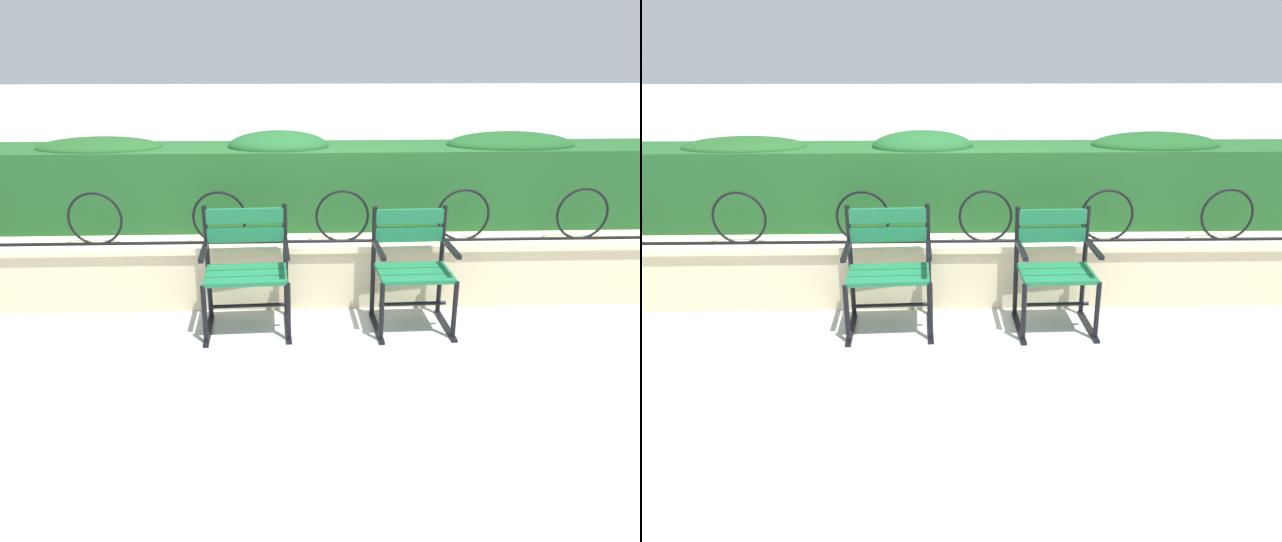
% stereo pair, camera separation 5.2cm
% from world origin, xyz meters
% --- Properties ---
extents(ground_plane, '(60.00, 60.00, 0.00)m').
position_xyz_m(ground_plane, '(0.00, 0.00, 0.00)').
color(ground_plane, '#ADADA8').
extents(stone_wall, '(6.72, 0.41, 0.53)m').
position_xyz_m(stone_wall, '(0.00, 0.92, 0.27)').
color(stone_wall, beige).
rests_on(stone_wall, ground).
extents(iron_arch_fence, '(6.19, 0.02, 0.42)m').
position_xyz_m(iron_arch_fence, '(-0.23, 0.84, 0.71)').
color(iron_arch_fence, black).
rests_on(iron_arch_fence, stone_wall).
extents(hedge_row, '(6.58, 0.68, 0.79)m').
position_xyz_m(hedge_row, '(0.01, 1.43, 0.89)').
color(hedge_row, '#1E5123').
rests_on(hedge_row, stone_wall).
extents(park_chair_left, '(0.65, 0.55, 0.89)m').
position_xyz_m(park_chair_left, '(-0.53, 0.46, 0.47)').
color(park_chair_left, '#19663D').
rests_on(park_chair_left, ground).
extents(park_chair_right, '(0.58, 0.54, 0.88)m').
position_xyz_m(park_chair_right, '(0.69, 0.44, 0.46)').
color(park_chair_right, '#19663D').
rests_on(park_chair_right, ground).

